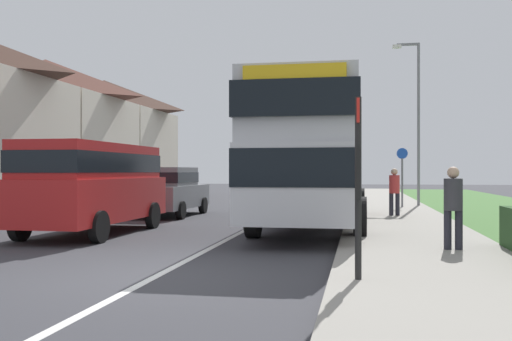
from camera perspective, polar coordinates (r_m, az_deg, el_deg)
The scene contains 12 objects.
ground_plane at distance 8.86m, azimuth -9.96°, elevation -10.39°, with size 120.00×120.00×0.00m, color #38383D.
lane_marking_centre at distance 16.53m, azimuth -0.24°, elevation -5.55°, with size 0.14×60.00×0.01m, color silver.
pavement_near_side at distance 14.30m, azimuth 15.10°, elevation -6.18°, with size 3.20×68.00×0.12m, color gray.
double_decker_bus at distance 16.41m, azimuth 5.98°, elevation 1.89°, with size 2.80×11.07×3.70m.
parked_van_red at distance 14.91m, azimuth -15.96°, elevation -0.99°, with size 2.11×5.33×2.26m.
parked_car_grey at distance 20.32m, azimuth -8.74°, elevation -1.88°, with size 1.92×4.35×1.71m.
pedestrian_at_stop at distance 11.31m, azimuth 19.10°, elevation -3.16°, with size 0.34×0.34×1.67m.
pedestrian_walking_away at distance 19.36m, azimuth 13.66°, elevation -1.86°, with size 0.34×0.34×1.67m.
bus_stop_sign at distance 7.87m, azimuth 10.17°, elevation -0.42°, with size 0.09×0.52×2.60m.
cycle_route_sign at distance 23.96m, azimuth 14.40°, elevation -0.43°, with size 0.44×0.08×2.52m.
street_lamp_mid at distance 25.48m, azimuth 15.68°, elevation 5.57°, with size 1.14×0.20×7.07m.
house_terrace_far_side at distance 28.79m, azimuth -23.84°, elevation 4.17°, with size 7.64×27.60×7.40m.
Camera 1 is at (3.03, -8.17, 1.59)m, focal length 40.04 mm.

